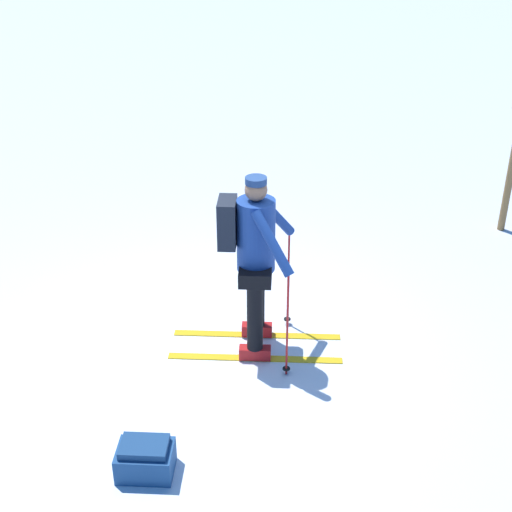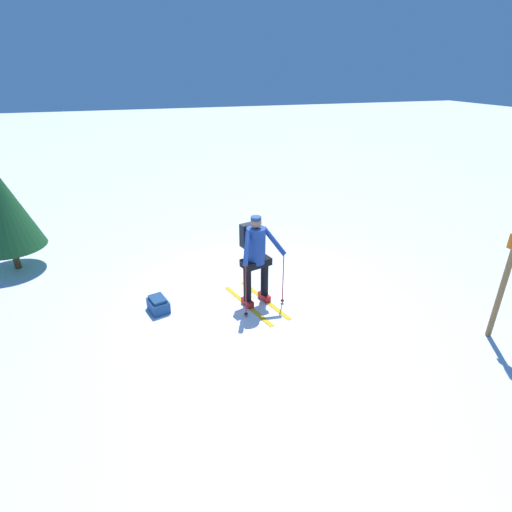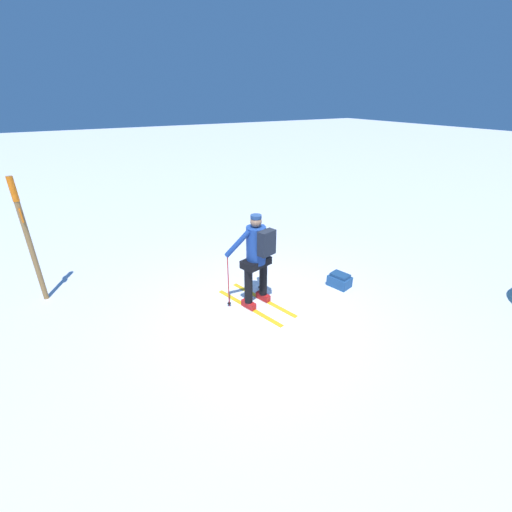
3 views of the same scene
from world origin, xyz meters
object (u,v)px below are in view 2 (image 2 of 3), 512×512
trail_marker (510,262)px  pine_tree (1,207)px  skier (255,255)px  dropped_backpack (158,305)px

trail_marker → pine_tree: bearing=57.3°
skier → trail_marker: trail_marker is taller
dropped_backpack → pine_tree: size_ratio=0.21×
trail_marker → pine_tree: pine_tree is taller
skier → trail_marker: size_ratio=0.74×
pine_tree → dropped_backpack: bearing=-133.8°
dropped_backpack → skier: bearing=-98.4°
dropped_backpack → trail_marker: 6.00m
skier → pine_tree: size_ratio=0.74×
skier → dropped_backpack: skier is taller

